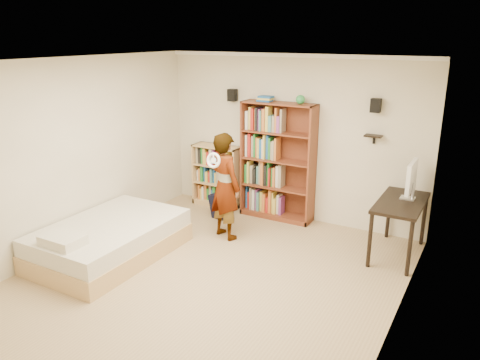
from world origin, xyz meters
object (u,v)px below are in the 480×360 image
object	(u,v)px
low_bookshelf	(217,176)
person	(225,186)
computer_desk	(398,228)
tall_bookshelf	(278,162)
daybed	(110,236)

from	to	relation	value
low_bookshelf	person	bearing A→B (deg)	-52.96
low_bookshelf	computer_desk	xyz separation A→B (m)	(3.27, -0.48, -0.15)
tall_bookshelf	person	size ratio (longest dim) A/B	1.20
computer_desk	person	distance (m)	2.54
tall_bookshelf	daybed	world-z (taller)	tall_bookshelf
daybed	person	xyz separation A→B (m)	(1.06, 1.35, 0.51)
tall_bookshelf	person	xyz separation A→B (m)	(-0.35, -1.11, -0.16)
low_bookshelf	daybed	distance (m)	2.50
tall_bookshelf	daybed	xyz separation A→B (m)	(-1.41, -2.46, -0.67)
low_bookshelf	person	size ratio (longest dim) A/B	0.68
tall_bookshelf	low_bookshelf	xyz separation A→B (m)	(-1.19, 0.01, -0.42)
computer_desk	daybed	xyz separation A→B (m)	(-3.49, -2.00, -0.10)
person	low_bookshelf	bearing A→B (deg)	-32.77
computer_desk	daybed	size ratio (longest dim) A/B	0.57
tall_bookshelf	person	bearing A→B (deg)	-107.44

